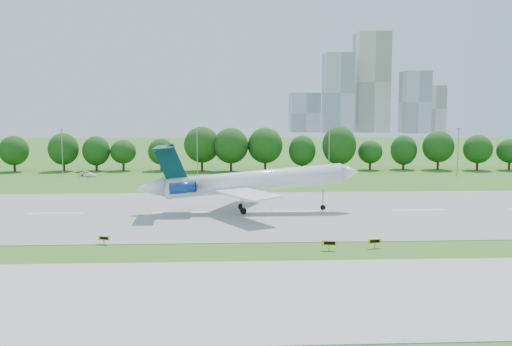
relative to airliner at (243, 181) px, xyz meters
name	(u,v)px	position (x,y,z in m)	size (l,w,h in m)	color
ground	(326,247)	(9.52, -24.91, -5.21)	(600.00, 600.00, 0.00)	#356B1C
runway	(300,211)	(9.52, 0.09, -5.17)	(400.00, 45.00, 0.08)	gray
taxiway	(359,293)	(9.52, -42.91, -5.17)	(400.00, 23.00, 0.08)	#ADADA8
tree_line	(270,149)	(9.52, 67.09, 0.98)	(288.40, 8.40, 10.40)	#382314
light_poles	(263,151)	(7.02, 57.09, 1.13)	(175.90, 0.25, 12.19)	gray
skyline	(366,95)	(109.68, 365.70, 25.26)	(127.00, 52.00, 80.00)	#B2B2B7
airliner	(243,181)	(0.00, 0.00, 0.00)	(37.23, 27.02, 11.41)	white
taxi_sign_left	(104,238)	(-18.04, -22.14, -4.41)	(1.52, 0.65, 1.09)	gray
taxi_sign_centre	(329,243)	(9.62, -26.70, -4.30)	(1.76, 0.53, 1.23)	gray
taxi_sign_right	(375,241)	(15.41, -25.77, -4.34)	(1.67, 0.42, 1.17)	gray
service_vehicle_a	(90,175)	(-37.63, 53.59, -4.67)	(1.13, 3.25, 1.07)	white
service_vehicle_b	(87,173)	(-38.85, 55.75, -4.55)	(1.55, 3.84, 1.31)	silver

